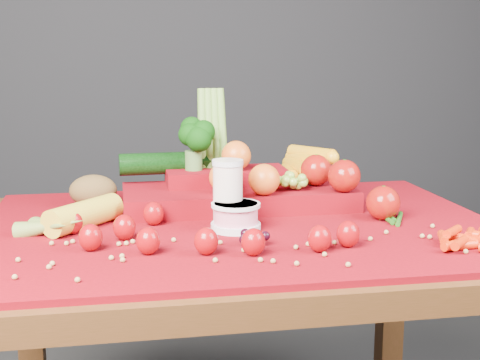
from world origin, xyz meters
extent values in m
cube|color=black|center=(0.00, 1.50, 1.25)|extent=(3.00, 0.02, 2.50)
cube|color=#37210C|center=(0.00, 0.00, 0.72)|extent=(1.10, 0.80, 0.05)
cube|color=#37210C|center=(-0.48, 0.33, 0.35)|extent=(0.06, 0.06, 0.70)
cube|color=#37210C|center=(0.48, 0.33, 0.35)|extent=(0.06, 0.06, 0.70)
cube|color=maroon|center=(0.00, 0.00, 0.76)|extent=(1.05, 0.75, 0.01)
cylinder|color=silver|center=(-0.03, -0.01, 0.83)|extent=(0.06, 0.06, 0.14)
cylinder|color=silver|center=(-0.03, -0.01, 0.89)|extent=(0.06, 0.06, 0.01)
cylinder|color=silver|center=(-0.02, -0.05, 0.77)|extent=(0.10, 0.10, 0.01)
cylinder|color=pink|center=(-0.02, -0.05, 0.80)|extent=(0.09, 0.09, 0.04)
cylinder|color=silver|center=(-0.02, -0.05, 0.81)|extent=(0.10, 0.10, 0.01)
ellipsoid|color=#9C0D0A|center=(-0.24, -0.08, 0.79)|extent=(0.04, 0.04, 0.05)
cone|color=#144C0D|center=(-0.24, -0.08, 0.81)|extent=(0.03, 0.03, 0.01)
ellipsoid|color=#9C0D0A|center=(-0.30, -0.14, 0.79)|extent=(0.04, 0.04, 0.05)
cone|color=#144C0D|center=(-0.30, -0.14, 0.81)|extent=(0.03, 0.03, 0.01)
ellipsoid|color=#9C0D0A|center=(-0.20, -0.18, 0.79)|extent=(0.04, 0.04, 0.05)
cone|color=#144C0D|center=(-0.20, -0.18, 0.81)|extent=(0.03, 0.03, 0.01)
ellipsoid|color=#9C0D0A|center=(-0.10, -0.20, 0.79)|extent=(0.04, 0.04, 0.05)
cone|color=#144C0D|center=(-0.10, -0.20, 0.81)|extent=(0.03, 0.03, 0.01)
ellipsoid|color=#9C0D0A|center=(-0.02, -0.22, 0.79)|extent=(0.04, 0.04, 0.05)
cone|color=#144C0D|center=(-0.02, -0.22, 0.81)|extent=(0.03, 0.03, 0.01)
ellipsoid|color=#9C0D0A|center=(0.10, -0.22, 0.79)|extent=(0.04, 0.04, 0.05)
cone|color=#144C0D|center=(0.10, -0.22, 0.81)|extent=(0.03, 0.03, 0.01)
ellipsoid|color=#9C0D0A|center=(-0.18, 0.02, 0.79)|extent=(0.04, 0.04, 0.05)
cone|color=#144C0D|center=(-0.18, 0.02, 0.81)|extent=(0.03, 0.03, 0.01)
ellipsoid|color=#9C0D0A|center=(-0.34, -0.02, 0.79)|extent=(0.04, 0.04, 0.05)
cone|color=#144C0D|center=(-0.34, -0.02, 0.81)|extent=(0.03, 0.03, 0.01)
ellipsoid|color=#9C0D0A|center=(0.16, -0.20, 0.79)|extent=(0.04, 0.04, 0.05)
cone|color=#144C0D|center=(0.16, -0.20, 0.81)|extent=(0.03, 0.03, 0.01)
cylinder|color=gold|center=(-0.32, 0.02, 0.79)|extent=(0.16, 0.17, 0.06)
ellipsoid|color=#4E3C1E|center=(-0.31, 0.21, 0.80)|extent=(0.11, 0.08, 0.07)
cube|color=maroon|center=(0.02, 0.15, 0.78)|extent=(0.52, 0.22, 0.04)
cube|color=maroon|center=(0.00, 0.20, 0.82)|extent=(0.28, 0.12, 0.03)
sphere|color=maroon|center=(0.24, 0.06, 0.84)|extent=(0.07, 0.07, 0.07)
sphere|color=maroon|center=(0.30, -0.02, 0.80)|extent=(0.07, 0.07, 0.07)
sphere|color=maroon|center=(0.20, 0.14, 0.84)|extent=(0.07, 0.07, 0.07)
sphere|color=#C54C1C|center=(-0.02, 0.10, 0.84)|extent=(0.07, 0.07, 0.07)
sphere|color=#C54C1C|center=(0.06, 0.06, 0.84)|extent=(0.07, 0.07, 0.07)
sphere|color=#C54C1C|center=(0.02, 0.18, 0.88)|extent=(0.07, 0.07, 0.07)
cylinder|color=orange|center=(0.16, 0.22, 0.82)|extent=(0.06, 0.15, 0.04)
cylinder|color=orange|center=(0.18, 0.22, 0.84)|extent=(0.04, 0.15, 0.04)
cylinder|color=orange|center=(0.20, 0.22, 0.85)|extent=(0.07, 0.15, 0.04)
cylinder|color=orange|center=(0.21, 0.22, 0.87)|extent=(0.09, 0.14, 0.04)
cylinder|color=#3F662D|center=(-0.08, 0.20, 0.86)|extent=(0.04, 0.04, 0.04)
cylinder|color=olive|center=(-0.05, 0.24, 0.92)|extent=(0.03, 0.06, 0.22)
cylinder|color=olive|center=(-0.03, 0.24, 0.92)|extent=(0.02, 0.06, 0.22)
cylinder|color=olive|center=(-0.02, 0.24, 0.92)|extent=(0.02, 0.06, 0.22)
cylinder|color=olive|center=(0.00, 0.24, 0.92)|extent=(0.03, 0.06, 0.22)
cylinder|color=black|center=(-0.14, 0.24, 0.85)|extent=(0.22, 0.06, 0.05)
camera|label=1|loc=(-0.24, -1.32, 1.11)|focal=50.00mm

